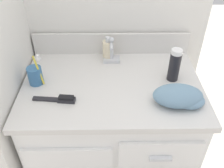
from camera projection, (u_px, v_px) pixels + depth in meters
vanity at (112, 132)px, 1.43m from camera, size 0.87×0.61×0.74m
backsplash at (111, 44)px, 1.40m from camera, size 0.87×0.02×0.12m
sink_faucet at (111, 53)px, 1.34m from camera, size 0.09×0.09×0.14m
toothbrush_cup at (35, 75)px, 1.19m from camera, size 0.08×0.07×0.17m
soap_dispenser at (108, 50)px, 1.35m from camera, size 0.06×0.06×0.14m
shaving_cream_can at (175, 65)px, 1.19m from camera, size 0.05×0.05×0.17m
hairbrush at (60, 99)px, 1.11m from camera, size 0.19×0.05×0.03m
hand_towel at (181, 97)px, 1.08m from camera, size 0.22×0.14×0.08m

